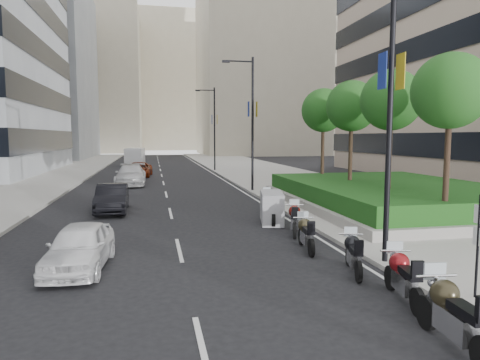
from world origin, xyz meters
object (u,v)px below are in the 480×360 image
object	(u,v)px
motorcycle_2	(353,254)
motorcycle_6	(267,202)
lamp_post_1	(250,117)
car_d	(139,169)
lamp_post_0	(386,90)
motorcycle_1	(403,277)
delivery_van	(135,158)
motorcycle_4	(294,219)
car_b	(112,198)
motorcycle_5	(272,208)
car_a	(80,247)
motorcycle_3	(306,234)
lamp_post_2	(213,125)
car_c	(131,175)
motorcycle_0	(452,315)
parking_sign	(478,241)

from	to	relation	value
motorcycle_2	motorcycle_6	size ratio (longest dim) A/B	0.94
lamp_post_1	car_d	size ratio (longest dim) A/B	1.84
motorcycle_2	lamp_post_0	bearing A→B (deg)	-52.27
motorcycle_1	delivery_van	world-z (taller)	delivery_van
motorcycle_4	car_b	xyz separation A→B (m)	(-7.40, 6.50, 0.11)
motorcycle_2	motorcycle_4	bearing A→B (deg)	16.56
motorcycle_5	car_a	world-z (taller)	motorcycle_5
motorcycle_5	motorcycle_1	bearing A→B (deg)	-165.01
car_d	motorcycle_3	bearing A→B (deg)	-72.81
motorcycle_4	car_a	world-z (taller)	car_a
lamp_post_1	motorcycle_3	xyz separation A→B (m)	(-1.50, -14.89, -4.51)
lamp_post_2	motorcycle_6	bearing A→B (deg)	-92.17
car_a	car_c	world-z (taller)	car_c
motorcycle_5	car_b	bearing A→B (deg)	70.26
car_a	car_c	xyz separation A→B (m)	(0.37, 21.64, 0.14)
lamp_post_2	delivery_van	bearing A→B (deg)	130.82
motorcycle_6	motorcycle_5	bearing A→B (deg)	-178.85
motorcycle_1	car_d	size ratio (longest dim) A/B	0.44
motorcycle_2	delivery_van	bearing A→B (deg)	25.61
motorcycle_1	car_c	distance (m)	26.67
motorcycle_1	motorcycle_4	distance (m)	7.05
lamp_post_0	lamp_post_1	size ratio (longest dim) A/B	1.00
lamp_post_0	motorcycle_6	size ratio (longest dim) A/B	4.24
lamp_post_0	motorcycle_2	distance (m)	4.66
motorcycle_0	motorcycle_3	xyz separation A→B (m)	(-0.20, 6.85, -0.08)
motorcycle_0	motorcycle_4	size ratio (longest dim) A/B	1.13
parking_sign	motorcycle_1	distance (m)	1.83
car_c	motorcycle_2	bearing A→B (deg)	-72.85
motorcycle_1	motorcycle_6	xyz separation A→B (m)	(-0.11, 11.42, -0.01)
lamp_post_1	motorcycle_2	distance (m)	18.02
car_a	car_c	distance (m)	21.65
motorcycle_5	car_d	bearing A→B (deg)	26.94
lamp_post_1	car_a	world-z (taller)	lamp_post_1
car_a	parking_sign	bearing A→B (deg)	-21.78
motorcycle_2	delivery_van	size ratio (longest dim) A/B	0.36
lamp_post_2	motorcycle_1	size ratio (longest dim) A/B	4.18
motorcycle_6	car_a	bearing A→B (deg)	146.10
car_c	delivery_van	bearing A→B (deg)	91.67
lamp_post_1	motorcycle_3	world-z (taller)	lamp_post_1
lamp_post_0	parking_sign	distance (m)	4.74
car_b	car_d	bearing A→B (deg)	87.00
lamp_post_0	car_d	size ratio (longest dim) A/B	1.84
lamp_post_0	motorcycle_3	size ratio (longest dim) A/B	4.33
lamp_post_2	motorcycle_5	world-z (taller)	lamp_post_2
motorcycle_5	car_b	world-z (taller)	car_b
parking_sign	motorcycle_0	size ratio (longest dim) A/B	1.04
motorcycle_4	car_a	bearing A→B (deg)	129.87
parking_sign	car_c	world-z (taller)	parking_sign
car_a	car_c	bearing A→B (deg)	93.19
motorcycle_0	car_b	bearing A→B (deg)	29.97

